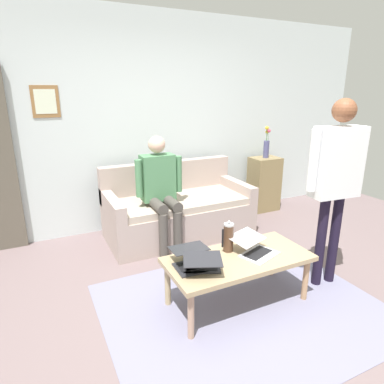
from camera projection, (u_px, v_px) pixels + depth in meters
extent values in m
plane|color=#6D5B5C|center=(231.00, 311.00, 2.78)|extent=(7.68, 7.68, 0.00)
cube|color=slate|center=(243.00, 307.00, 2.82)|extent=(2.26, 1.81, 0.01)
cube|color=silver|center=(142.00, 123.00, 4.27)|extent=(7.04, 0.10, 2.70)
cube|color=olive|center=(45.00, 102.00, 3.68)|extent=(0.29, 0.02, 0.35)
cube|color=beige|center=(45.00, 102.00, 3.67)|extent=(0.22, 0.00, 0.26)
cube|color=#A69289|center=(179.00, 219.00, 4.17)|extent=(1.75, 0.86, 0.42)
cube|color=#AE9D8C|center=(179.00, 201.00, 4.08)|extent=(1.51, 0.78, 0.08)
cube|color=#A69289|center=(167.00, 179.00, 4.35)|extent=(1.75, 0.14, 0.46)
cube|color=#A69289|center=(235.00, 188.00, 4.42)|extent=(0.12, 0.86, 0.20)
cube|color=#A69289|center=(112.00, 206.00, 3.74)|extent=(0.12, 0.86, 0.20)
cube|color=tan|center=(238.00, 259.00, 2.78)|extent=(1.22, 0.57, 0.04)
cylinder|color=tan|center=(306.00, 279.00, 2.88)|extent=(0.05, 0.05, 0.39)
cylinder|color=tan|center=(191.00, 315.00, 2.42)|extent=(0.05, 0.05, 0.39)
cylinder|color=tan|center=(272.00, 257.00, 3.27)|extent=(0.05, 0.05, 0.39)
cylinder|color=tan|center=(168.00, 284.00, 2.81)|extent=(0.05, 0.05, 0.39)
cube|color=silver|center=(259.00, 254.00, 2.81)|extent=(0.36, 0.32, 0.01)
cube|color=black|center=(258.00, 253.00, 2.82)|extent=(0.29, 0.21, 0.00)
cube|color=silver|center=(247.00, 238.00, 2.87)|extent=(0.36, 0.30, 0.05)
cube|color=black|center=(247.00, 238.00, 2.86)|extent=(0.32, 0.27, 0.04)
cube|color=#28282D|center=(194.00, 267.00, 2.61)|extent=(0.30, 0.24, 0.01)
cube|color=black|center=(193.00, 265.00, 2.63)|extent=(0.25, 0.15, 0.00)
cube|color=#28282D|center=(189.00, 248.00, 2.67)|extent=(0.30, 0.23, 0.02)
cube|color=#B1CFEC|center=(189.00, 248.00, 2.67)|extent=(0.27, 0.20, 0.02)
cube|color=#28282D|center=(201.00, 266.00, 2.63)|extent=(0.36, 0.33, 0.01)
cube|color=black|center=(202.00, 266.00, 2.61)|extent=(0.28, 0.23, 0.00)
cube|color=#28282D|center=(203.00, 259.00, 2.49)|extent=(0.35, 0.32, 0.02)
cube|color=black|center=(203.00, 259.00, 2.49)|extent=(0.32, 0.29, 0.02)
cylinder|color=#4C3323|center=(228.00, 238.00, 2.85)|extent=(0.09, 0.09, 0.24)
cylinder|color=#B7B7BC|center=(229.00, 225.00, 2.81)|extent=(0.09, 0.09, 0.02)
sphere|color=#B2B2B7|center=(229.00, 222.00, 2.81)|extent=(0.03, 0.03, 0.03)
cube|color=black|center=(223.00, 238.00, 2.82)|extent=(0.01, 0.01, 0.17)
cube|color=olive|center=(264.00, 184.00, 5.03)|extent=(0.42, 0.32, 0.80)
cylinder|color=#494974|center=(266.00, 149.00, 4.88)|extent=(0.08, 0.08, 0.25)
cylinder|color=#3D7038|center=(267.00, 136.00, 4.84)|extent=(0.02, 0.01, 0.13)
sphere|color=yellow|center=(267.00, 132.00, 4.83)|extent=(0.05, 0.05, 0.05)
cylinder|color=#3D7038|center=(267.00, 134.00, 4.80)|extent=(0.01, 0.02, 0.19)
sphere|color=gold|center=(267.00, 128.00, 4.77)|extent=(0.05, 0.05, 0.05)
cylinder|color=#3D7038|center=(268.00, 136.00, 4.81)|extent=(0.02, 0.01, 0.14)
sphere|color=#D44260|center=(269.00, 131.00, 4.78)|extent=(0.05, 0.05, 0.05)
cylinder|color=black|center=(334.00, 239.00, 3.10)|extent=(0.09, 0.09, 0.86)
cylinder|color=black|center=(320.00, 242.00, 3.05)|extent=(0.09, 0.09, 0.86)
cube|color=silver|center=(338.00, 162.00, 2.86)|extent=(0.45, 0.23, 0.61)
cylinder|color=silver|center=(361.00, 157.00, 2.94)|extent=(0.09, 0.09, 0.52)
cylinder|color=silver|center=(314.00, 161.00, 2.77)|extent=(0.09, 0.09, 0.52)
sphere|color=brown|center=(344.00, 110.00, 2.73)|extent=(0.20, 0.20, 0.20)
cylinder|color=#46413B|center=(178.00, 233.00, 3.67)|extent=(0.10, 0.10, 0.50)
cylinder|color=#46413B|center=(164.00, 236.00, 3.60)|extent=(0.10, 0.10, 0.50)
cylinder|color=#46413B|center=(171.00, 203.00, 3.74)|extent=(0.12, 0.40, 0.12)
cylinder|color=#46413B|center=(157.00, 205.00, 3.67)|extent=(0.12, 0.40, 0.12)
cube|color=#4A7F54|center=(158.00, 177.00, 3.78)|extent=(0.37, 0.20, 0.52)
cylinder|color=#4A7F54|center=(179.00, 174.00, 3.83)|extent=(0.08, 0.08, 0.42)
cylinder|color=#4A7F54|center=(139.00, 179.00, 3.63)|extent=(0.08, 0.08, 0.42)
sphere|color=beige|center=(157.00, 145.00, 3.67)|extent=(0.19, 0.19, 0.19)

